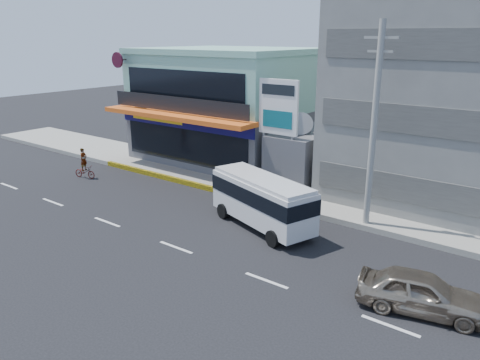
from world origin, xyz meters
name	(u,v)px	position (x,y,z in m)	size (l,w,h in m)	color
ground	(176,247)	(0.00, 0.00, 0.00)	(120.00, 120.00, 0.00)	black
sidewalk	(363,209)	(5.00, 9.50, 0.15)	(70.00, 5.00, 0.30)	gray
shop_building	(229,108)	(-8.00, 13.95, 4.00)	(12.40, 11.70, 8.00)	#4A4A50
gap_structure	(307,158)	(0.00, 12.00, 1.75)	(3.00, 6.00, 3.50)	#4A4A50
satellite_dish	(300,132)	(0.00, 11.00, 3.58)	(1.50, 1.50, 0.15)	slate
billboard	(278,114)	(-0.50, 9.20, 4.93)	(2.60, 0.18, 6.90)	gray
utility_pole_near	(374,127)	(6.00, 7.40, 5.15)	(1.60, 0.30, 10.00)	#999993
minibus	(262,198)	(1.77, 4.34, 1.56)	(6.56, 3.87, 2.62)	silver
sedan	(422,292)	(10.49, 1.50, 0.74)	(1.76, 4.37, 1.49)	tan
motorcycle_rider	(84,168)	(-12.67, 4.10, 0.68)	(1.69, 0.94, 2.06)	#4C0F0A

